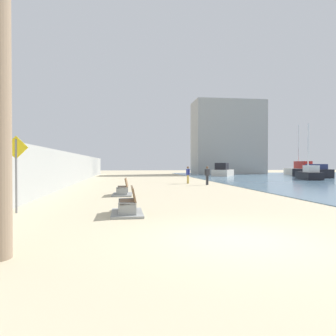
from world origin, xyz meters
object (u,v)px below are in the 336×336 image
(boat_mid_bay, at_px, (223,171))
(boat_distant, at_px, (313,172))
(boat_far_left, at_px, (300,170))
(person_walking, at_px, (207,174))
(boat_outer, at_px, (309,174))
(bench_near, at_px, (128,208))
(person_standing, at_px, (188,174))
(pedestrian_sign, at_px, (16,165))
(bench_far, at_px, (123,191))

(boat_mid_bay, distance_m, boat_distant, 11.73)
(boat_mid_bay, relative_size, boat_far_left, 0.61)
(person_walking, bearing_deg, boat_far_left, 44.85)
(boat_outer, xyz_separation_m, boat_distant, (3.68, 5.16, 0.05))
(bench_near, bearing_deg, boat_distant, 48.10)
(boat_outer, bearing_deg, person_standing, -161.81)
(boat_distant, bearing_deg, pedestrian_sign, -137.22)
(boat_far_left, bearing_deg, bench_far, -134.38)
(pedestrian_sign, bearing_deg, person_standing, 59.02)
(bench_near, height_order, boat_mid_bay, boat_mid_bay)
(bench_near, distance_m, bench_far, 6.88)
(bench_far, bearing_deg, boat_far_left, 45.62)
(bench_far, bearing_deg, person_walking, 47.74)
(boat_outer, xyz_separation_m, boat_far_left, (6.60, 13.05, 0.18))
(person_walking, bearing_deg, pedestrian_sign, -128.05)
(bench_far, distance_m, pedestrian_sign, 7.31)
(person_standing, bearing_deg, person_walking, -60.22)
(bench_far, relative_size, boat_outer, 0.34)
(boat_mid_bay, bearing_deg, boat_outer, -58.88)
(boat_far_left, distance_m, pedestrian_sign, 45.75)
(person_walking, distance_m, person_standing, 2.46)
(pedestrian_sign, bearing_deg, boat_outer, 40.45)
(bench_near, xyz_separation_m, boat_outer, (20.26, 21.51, 0.42))
(bench_near, bearing_deg, boat_far_left, 52.15)
(bench_near, xyz_separation_m, boat_far_left, (26.86, 34.56, 0.61))
(person_standing, height_order, boat_distant, boat_distant)
(person_walking, relative_size, person_standing, 1.01)
(boat_far_left, bearing_deg, boat_distant, -110.30)
(bench_near, bearing_deg, person_standing, 71.73)
(bench_near, distance_m, pedestrian_sign, 4.37)
(bench_far, distance_m, boat_far_left, 38.74)
(boat_mid_bay, xyz_separation_m, boat_far_left, (13.16, 2.17, 0.11))
(bench_far, distance_m, boat_distant, 31.25)
(person_standing, relative_size, boat_outer, 0.25)
(boat_outer, relative_size, pedestrian_sign, 2.25)
(boat_outer, relative_size, boat_distant, 1.02)
(bench_far, height_order, pedestrian_sign, pedestrian_sign)
(boat_distant, bearing_deg, boat_far_left, 69.70)
(boat_mid_bay, bearing_deg, boat_far_left, 9.38)
(boat_mid_bay, bearing_deg, person_walking, -111.33)
(person_walking, xyz_separation_m, boat_mid_bay, (6.97, 17.86, -0.18))
(boat_mid_bay, relative_size, pedestrian_sign, 1.70)
(bench_near, height_order, person_standing, person_standing)
(bench_near, distance_m, person_walking, 16.02)
(bench_far, height_order, boat_outer, boat_outer)
(bench_near, height_order, person_walking, person_walking)
(boat_mid_bay, bearing_deg, person_standing, -117.52)
(person_walking, relative_size, boat_outer, 0.25)
(bench_far, height_order, boat_mid_bay, boat_mid_bay)
(person_standing, xyz_separation_m, boat_distant, (18.44, 10.02, -0.19))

